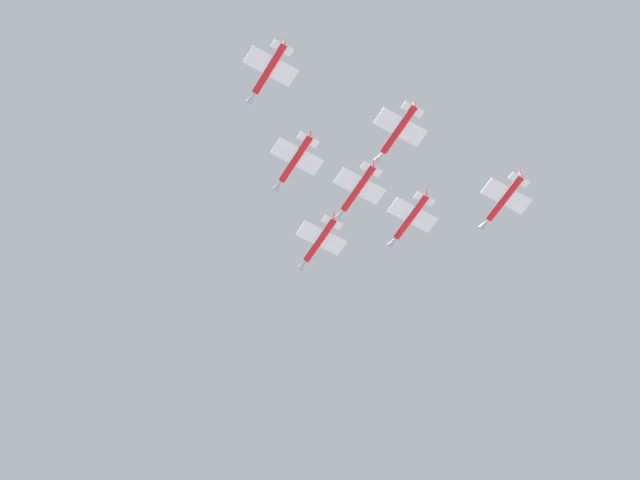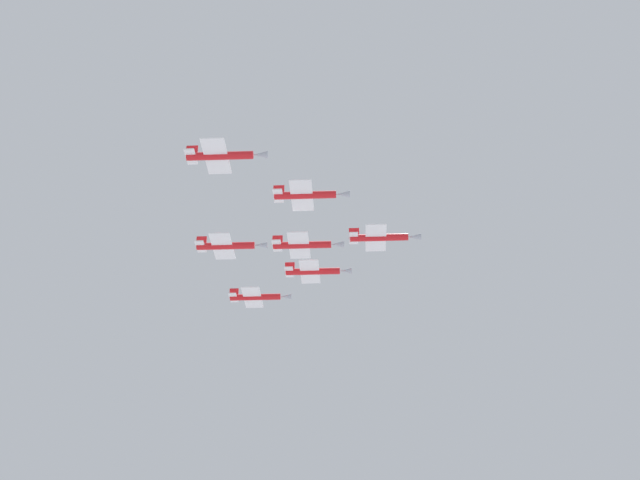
{
  "view_description": "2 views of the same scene",
  "coord_description": "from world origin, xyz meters",
  "px_view_note": "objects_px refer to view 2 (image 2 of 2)",
  "views": [
    {
      "loc": [
        76.65,
        94.34,
        2.97
      ],
      "look_at": [
        -9.94,
        19.78,
        188.44
      ],
      "focal_mm": 65.02,
      "sensor_mm": 36.0,
      "label": 1
    },
    {
      "loc": [
        -132.8,
        66.36,
        109.59
      ],
      "look_at": [
        -3.19,
        28.79,
        190.31
      ],
      "focal_mm": 48.24,
      "sensor_mm": 36.0,
      "label": 2
    }
  ],
  "objects_px": {
    "jet_starboard_inner": "(307,195)",
    "jet_center_rear": "(222,156)",
    "jet_port_inner": "(314,271)",
    "jet_port_trail": "(227,246)",
    "jet_port_outer": "(304,245)",
    "jet_lead": "(381,237)",
    "jet_starboard_outer": "(257,297)"
  },
  "relations": [
    {
      "from": "jet_port_inner",
      "to": "jet_port_trail",
      "type": "distance_m",
      "value": 19.52
    },
    {
      "from": "jet_starboard_outer",
      "to": "jet_port_inner",
      "type": "bearing_deg",
      "value": 45.0
    },
    {
      "from": "jet_port_outer",
      "to": "jet_center_rear",
      "type": "xyz_separation_m",
      "value": [
        -20.02,
        18.63,
        1.61
      ]
    },
    {
      "from": "jet_port_inner",
      "to": "jet_center_rear",
      "type": "height_order",
      "value": "jet_center_rear"
    },
    {
      "from": "jet_port_inner",
      "to": "jet_port_trail",
      "type": "xyz_separation_m",
      "value": [
        -7.01,
        18.17,
        -1.28
      ]
    },
    {
      "from": "jet_starboard_outer",
      "to": "jet_center_rear",
      "type": "bearing_deg",
      "value": 0.0
    },
    {
      "from": "jet_port_outer",
      "to": "jet_port_trail",
      "type": "relative_size",
      "value": 1.0
    },
    {
      "from": "jet_lead",
      "to": "jet_starboard_outer",
      "type": "height_order",
      "value": "jet_starboard_outer"
    },
    {
      "from": "jet_starboard_outer",
      "to": "jet_port_trail",
      "type": "xyz_separation_m",
      "value": [
        -22.82,
        10.36,
        -2.42
      ]
    },
    {
      "from": "jet_starboard_outer",
      "to": "jet_starboard_inner",
      "type": "bearing_deg",
      "value": 18.43
    },
    {
      "from": "jet_lead",
      "to": "jet_center_rear",
      "type": "distance_m",
      "value": 35.27
    },
    {
      "from": "jet_lead",
      "to": "jet_port_outer",
      "type": "height_order",
      "value": "jet_lead"
    },
    {
      "from": "jet_starboard_inner",
      "to": "jet_port_trail",
      "type": "xyz_separation_m",
      "value": [
        16.61,
        10.17,
        -2.12
      ]
    },
    {
      "from": "jet_lead",
      "to": "jet_starboard_outer",
      "type": "distance_m",
      "value": 35.29
    },
    {
      "from": "jet_starboard_outer",
      "to": "jet_port_trail",
      "type": "distance_m",
      "value": 25.18
    },
    {
      "from": "jet_starboard_inner",
      "to": "jet_center_rear",
      "type": "distance_m",
      "value": 17.65
    },
    {
      "from": "jet_starboard_outer",
      "to": "jet_port_outer",
      "type": "bearing_deg",
      "value": 24.23
    },
    {
      "from": "jet_port_trail",
      "to": "jet_starboard_outer",
      "type": "bearing_deg",
      "value": 174.29
    },
    {
      "from": "jet_center_rear",
      "to": "jet_starboard_outer",
      "type": "bearing_deg",
      "value": -180.0
    },
    {
      "from": "jet_starboard_inner",
      "to": "jet_port_outer",
      "type": "xyz_separation_m",
      "value": [
        12.21,
        -2.82,
        -2.29
      ]
    },
    {
      "from": "jet_port_inner",
      "to": "jet_lead",
      "type": "bearing_deg",
      "value": 45.0
    },
    {
      "from": "jet_port_inner",
      "to": "jet_starboard_inner",
      "type": "height_order",
      "value": "jet_starboard_inner"
    },
    {
      "from": "jet_lead",
      "to": "jet_center_rear",
      "type": "xyz_separation_m",
      "value": [
        -15.62,
        31.62,
        0.41
      ]
    },
    {
      "from": "jet_starboard_inner",
      "to": "jet_center_rear",
      "type": "bearing_deg",
      "value": -45.0
    },
    {
      "from": "jet_lead",
      "to": "jet_port_trail",
      "type": "distance_m",
      "value": 27.45
    },
    {
      "from": "jet_starboard_outer",
      "to": "jet_center_rear",
      "type": "xyz_separation_m",
      "value": [
        -47.24,
        15.99,
        -0.99
      ]
    },
    {
      "from": "jet_port_outer",
      "to": "jet_port_trail",
      "type": "height_order",
      "value": "jet_port_trail"
    },
    {
      "from": "jet_port_trail",
      "to": "jet_starboard_inner",
      "type": "bearing_deg",
      "value": 50.19
    },
    {
      "from": "jet_lead",
      "to": "jet_starboard_inner",
      "type": "relative_size",
      "value": 1.0
    },
    {
      "from": "jet_port_inner",
      "to": "jet_starboard_outer",
      "type": "distance_m",
      "value": 17.67
    },
    {
      "from": "jet_port_trail",
      "to": "jet_port_inner",
      "type": "bearing_deg",
      "value": 129.81
    },
    {
      "from": "jet_lead",
      "to": "jet_port_inner",
      "type": "relative_size",
      "value": 1.0
    }
  ]
}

